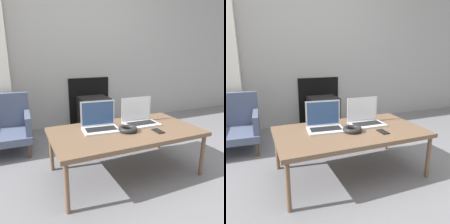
{
  "view_description": "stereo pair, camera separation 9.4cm",
  "coord_description": "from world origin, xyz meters",
  "views": [
    {
      "loc": [
        -0.88,
        -1.31,
        1.09
      ],
      "look_at": [
        0.0,
        0.64,
        0.52
      ],
      "focal_mm": 35.0,
      "sensor_mm": 36.0,
      "label": 1
    },
    {
      "loc": [
        -0.79,
        -1.34,
        1.09
      ],
      "look_at": [
        0.0,
        0.64,
        0.52
      ],
      "focal_mm": 35.0,
      "sensor_mm": 36.0,
      "label": 2
    }
  ],
  "objects": [
    {
      "name": "tv",
      "position": [
        0.19,
        1.74,
        0.23
      ],
      "size": [
        0.44,
        0.4,
        0.46
      ],
      "color": "black",
      "rests_on": "ground_plane"
    },
    {
      "name": "headphones",
      "position": [
        0.0,
        0.3,
        0.45
      ],
      "size": [
        0.17,
        0.17,
        0.04
      ],
      "color": "black",
      "rests_on": "table"
    },
    {
      "name": "wall_back",
      "position": [
        0.0,
        1.99,
        1.29
      ],
      "size": [
        7.0,
        0.08,
        2.6
      ],
      "color": "#999999",
      "rests_on": "ground_plane"
    },
    {
      "name": "table",
      "position": [
        0.0,
        0.34,
        0.4
      ],
      "size": [
        1.32,
        0.73,
        0.43
      ],
      "color": "brown",
      "rests_on": "ground_plane"
    },
    {
      "name": "laptop_left",
      "position": [
        -0.21,
        0.45,
        0.49
      ],
      "size": [
        0.34,
        0.26,
        0.25
      ],
      "rotation": [
        0.0,
        0.0,
        -0.1
      ],
      "color": "silver",
      "rests_on": "table"
    },
    {
      "name": "ground_plane",
      "position": [
        0.0,
        0.0,
        0.0
      ],
      "size": [
        14.0,
        14.0,
        0.0
      ],
      "primitive_type": "plane",
      "color": "slate"
    },
    {
      "name": "armchair",
      "position": [
        -1.07,
        1.37,
        0.32
      ],
      "size": [
        0.67,
        0.6,
        0.65
      ],
      "rotation": [
        0.0,
        0.0,
        -0.04
      ],
      "color": "#47516B",
      "rests_on": "ground_plane"
    },
    {
      "name": "phone",
      "position": [
        0.24,
        0.18,
        0.43
      ],
      "size": [
        0.06,
        0.12,
        0.01
      ],
      "color": "black",
      "rests_on": "table"
    },
    {
      "name": "laptop_right",
      "position": [
        0.21,
        0.45,
        0.49
      ],
      "size": [
        0.33,
        0.23,
        0.25
      ],
      "rotation": [
        0.0,
        0.0,
        -0.02
      ],
      "color": "silver",
      "rests_on": "table"
    }
  ]
}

